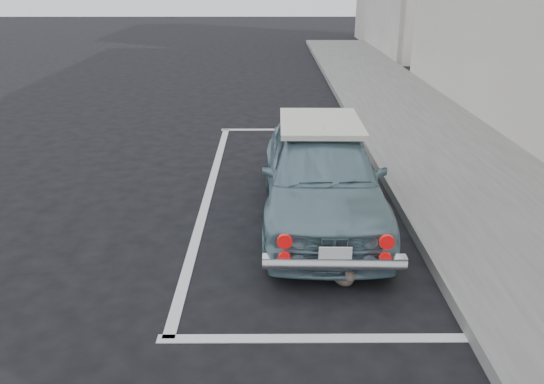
# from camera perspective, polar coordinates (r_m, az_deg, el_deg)

# --- Properties ---
(ground) EXTENTS (80.00, 80.00, 0.00)m
(ground) POSITION_cam_1_polar(r_m,az_deg,el_deg) (5.37, -0.45, -12.26)
(ground) COLOR black
(ground) RESTS_ON ground
(sidewalk) EXTENTS (2.80, 40.00, 0.15)m
(sidewalk) POSITION_cam_1_polar(r_m,az_deg,el_deg) (7.76, 23.96, -2.26)
(sidewalk) COLOR slate
(sidewalk) RESTS_ON ground
(pline_rear) EXTENTS (3.00, 0.12, 0.01)m
(pline_rear) POSITION_cam_1_polar(r_m,az_deg,el_deg) (4.99, 5.50, -15.40)
(pline_rear) COLOR silver
(pline_rear) RESTS_ON ground
(pline_front) EXTENTS (3.00, 0.12, 0.01)m
(pline_front) POSITION_cam_1_polar(r_m,az_deg,el_deg) (11.35, 2.16, 6.72)
(pline_front) COLOR silver
(pline_front) RESTS_ON ground
(pline_side) EXTENTS (0.12, 7.00, 0.01)m
(pline_side) POSITION_cam_1_polar(r_m,az_deg,el_deg) (8.08, -6.80, -0.01)
(pline_side) COLOR silver
(pline_side) RESTS_ON ground
(retro_coupe) EXTENTS (1.58, 3.82, 1.29)m
(retro_coupe) POSITION_cam_1_polar(r_m,az_deg,el_deg) (6.96, 5.32, 2.08)
(retro_coupe) COLOR gray
(retro_coupe) RESTS_ON ground
(cat) EXTENTS (0.31, 0.45, 0.25)m
(cat) POSITION_cam_1_polar(r_m,az_deg,el_deg) (5.71, 7.70, -8.81)
(cat) COLOR #6A5E51
(cat) RESTS_ON ground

